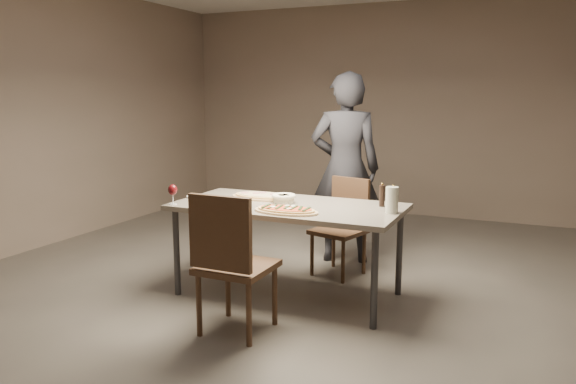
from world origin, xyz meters
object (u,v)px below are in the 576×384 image
at_px(dining_table, 288,211).
at_px(ham_pizza, 263,196).
at_px(diner, 345,168).
at_px(zucchini_pizza, 286,210).
at_px(chair_far, 344,221).
at_px(chair_near, 230,257).
at_px(pepper_mill_left, 382,195).
at_px(bread_basket, 284,198).
at_px(carafe, 392,200).

relative_size(dining_table, ham_pizza, 3.22).
height_order(ham_pizza, diner, diner).
height_order(zucchini_pizza, chair_far, chair_far).
xyz_separation_m(chair_near, chair_far, (0.25, 1.61, -0.07)).
xyz_separation_m(zucchini_pizza, chair_far, (0.11, 1.01, -0.28)).
height_order(pepper_mill_left, chair_near, chair_near).
distance_m(zucchini_pizza, chair_far, 1.06).
relative_size(pepper_mill_left, diner, 0.10).
bearing_deg(zucchini_pizza, bread_basket, 137.57).
bearing_deg(dining_table, ham_pizza, 152.40).
height_order(carafe, chair_far, carafe).
bearing_deg(carafe, bread_basket, 177.94).
bearing_deg(dining_table, chair_near, -91.83).
bearing_deg(diner, carafe, 105.74).
bearing_deg(bread_basket, carafe, -2.06).
bearing_deg(carafe, diner, 123.73).
xyz_separation_m(dining_table, chair_near, (-0.03, -0.87, -0.14)).
bearing_deg(zucchini_pizza, pepper_mill_left, 60.87).
distance_m(ham_pizza, bread_basket, 0.27).
relative_size(bread_basket, chair_far, 0.23).
distance_m(dining_table, zucchini_pizza, 0.31).
bearing_deg(dining_table, diner, 84.67).
bearing_deg(ham_pizza, chair_far, 59.53).
distance_m(zucchini_pizza, pepper_mill_left, 0.78).
distance_m(dining_table, pepper_mill_left, 0.75).
distance_m(dining_table, diner, 1.13).
distance_m(carafe, diner, 1.31).
bearing_deg(chair_near, pepper_mill_left, 56.85).
bearing_deg(bread_basket, chair_near, -87.94).
distance_m(zucchini_pizza, chair_near, 0.65).
xyz_separation_m(carafe, chair_far, (-0.61, 0.71, -0.36)).
bearing_deg(carafe, zucchini_pizza, -157.48).
height_order(chair_near, chair_far, chair_near).
height_order(dining_table, zucchini_pizza, zucchini_pizza).
bearing_deg(chair_near, dining_table, 88.47).
xyz_separation_m(bread_basket, pepper_mill_left, (0.76, 0.18, 0.05)).
relative_size(zucchini_pizza, chair_near, 0.51).
bearing_deg(bread_basket, diner, 81.14).
distance_m(zucchini_pizza, diner, 1.39).
distance_m(dining_table, chair_far, 0.79).
height_order(dining_table, pepper_mill_left, pepper_mill_left).
height_order(bread_basket, chair_near, chair_near).
relative_size(carafe, chair_near, 0.20).
bearing_deg(chair_near, diner, 86.51).
relative_size(carafe, chair_far, 0.22).
bearing_deg(chair_far, ham_pizza, 62.64).
distance_m(ham_pizza, chair_near, 1.09).
relative_size(carafe, diner, 0.11).
bearing_deg(dining_table, chair_far, 73.02).
xyz_separation_m(dining_table, pepper_mill_left, (0.70, 0.23, 0.14)).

